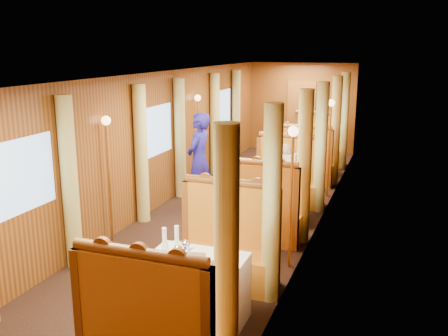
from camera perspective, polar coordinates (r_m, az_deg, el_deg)
The scene contains 47 objects.
floor at distance 8.97m, azimuth 1.07°, elevation -5.41°, with size 3.00×12.00×0.01m, color black, non-canonical shape.
ceiling at distance 8.48m, azimuth 1.15°, elevation 10.74°, with size 3.00×12.00×0.01m, color silver, non-canonical shape.
wall_far at distance 14.39m, azimuth 8.83°, elevation 6.84°, with size 3.00×2.50×0.01m, color brown, non-canonical shape.
wall_left at distance 9.22m, azimuth -7.77°, elevation 3.04°, with size 12.00×2.50×0.01m, color brown, non-canonical shape.
wall_right at distance 8.30m, azimuth 10.98°, elevation 1.71°, with size 12.00×2.50×0.01m, color brown, non-canonical shape.
doorway_far at distance 14.39m, azimuth 8.77°, elevation 5.84°, with size 0.80×0.04×2.00m, color brown.
table_near at distance 5.56m, azimuth -3.27°, elevation -13.80°, with size 1.05×0.72×0.75m, color white.
banquette_near_fwd at distance 4.75m, azimuth -8.31°, elevation -18.51°, with size 1.30×0.55×1.34m.
banquette_near_aft at distance 6.40m, azimuth 0.31°, elevation -9.47°, with size 1.30×0.55×1.34m.
table_mid at distance 8.66m, azimuth 5.80°, elevation -3.59°, with size 1.05×0.72×0.75m, color white.
banquette_mid_fwd at distance 7.71m, azimuth 3.97°, elevation -5.38°, with size 1.30×0.55×1.34m.
banquette_mid_aft at distance 9.59m, azimuth 7.29°, elevation -1.60°, with size 1.30×0.55×1.34m.
table_far at distance 11.97m, azimuth 9.89°, elevation 1.16°, with size 1.05×0.72×0.75m, color white.
banquette_far_fwd at distance 10.99m, azimuth 8.97°, elevation 0.32°, with size 1.30×0.55×1.34m.
banquette_far_aft at distance 12.94m, azimuth 10.68°, elevation 2.29°, with size 1.30×0.55×1.34m.
tea_tray at distance 5.41m, azimuth -4.03°, elevation -10.17°, with size 0.34×0.26×0.01m, color silver.
teapot_left at distance 5.34m, azimuth -5.27°, elevation -9.84°, with size 0.16×0.12×0.13m, color silver, non-canonical shape.
teapot_right at distance 5.27m, azimuth -4.25°, elevation -10.25°, with size 0.14×0.10×0.11m, color silver, non-canonical shape.
teapot_back at distance 5.45m, azimuth -4.38°, elevation -9.30°, with size 0.16×0.12×0.13m, color silver, non-canonical shape.
fruit_plate at distance 5.21m, azimuth -0.75°, elevation -10.95°, with size 0.23×0.23×0.05m.
cup_inboard at distance 5.58m, azimuth -6.80°, elevation -8.34°, with size 0.08×0.08×0.26m.
cup_outboard at distance 5.63m, azimuth -5.41°, elevation -8.11°, with size 0.08×0.08×0.26m.
rose_vase_mid at distance 8.54m, azimuth 5.80°, elevation 0.02°, with size 0.06×0.06×0.36m.
rose_vase_far at distance 11.89m, azimuth 10.05°, elevation 3.78°, with size 0.06×0.06×0.36m.
window_left_near at distance 6.35m, azimuth -22.33°, elevation -0.93°, with size 1.20×0.90×0.01m, color #85ADDF, non-canonical shape.
curtain_left_near_b at distance 6.93m, azimuth -17.22°, elevation -1.69°, with size 0.22×0.22×2.35m, color tan.
window_right_near at distance 4.92m, azimuth 4.48°, elevation -3.99°, with size 1.20×0.90×0.01m, color #85ADDF, non-canonical shape.
curtain_right_near_a at distance 4.35m, azimuth 0.29°, elevation -10.26°, with size 0.22×0.22×2.35m, color tan.
curtain_right_near_b at distance 5.75m, azimuth 5.48°, elevation -4.25°, with size 0.22×0.22×2.35m, color tan.
window_left_mid at distance 9.18m, azimuth -7.72°, elevation 4.26°, with size 1.20×0.90×0.01m, color #85ADDF, non-canonical shape.
curtain_left_mid_a at distance 8.51m, azimuth -9.44°, elevation 1.56°, with size 0.22×0.22×2.35m, color tan.
curtain_left_mid_b at distance 9.87m, azimuth -5.05°, elevation 3.37°, with size 0.22×0.22×2.35m, color tan.
window_right_mid at distance 8.26m, azimuth 10.94°, elevation 3.07°, with size 1.20×0.90×0.01m, color #85ADDF, non-canonical shape.
curtain_right_mid_a at distance 7.58m, azimuth 9.13°, elevation 0.07°, with size 0.22×0.22×2.35m, color tan.
curtain_right_mid_b at distance 9.08m, azimuth 10.99°, elevation 2.26°, with size 0.22×0.22×2.35m, color tan.
window_left_far at distance 12.36m, azimuth -0.23°, elevation 6.81°, with size 1.20×0.90×0.01m, color #85ADDF, non-canonical shape.
curtain_left_far_a at distance 11.64m, azimuth -1.05°, elevation 5.01°, with size 0.22×0.22×2.35m, color tan.
curtain_left_far_b at distance 13.09m, azimuth 1.38°, elevation 5.99°, with size 0.22×0.22×2.35m, color tan.
window_right_far at distance 11.69m, azimuth 13.67°, elevation 6.03°, with size 1.20×0.90×0.01m, color #85ADDF, non-canonical shape.
curtain_right_far_a at distance 10.98m, azimuth 12.58°, elevation 4.15°, with size 0.22×0.22×2.35m, color tan.
curtain_right_far_b at distance 12.51m, azimuth 13.52°, elevation 5.25°, with size 0.22×0.22×2.35m, color tan.
sconce_left_fore at distance 7.66m, azimuth -13.14°, elevation 1.63°, with size 0.14×0.14×1.95m.
sconce_right_fore at distance 6.60m, azimuth 7.79°, elevation -0.06°, with size 0.14×0.14×1.95m.
sconce_left_aft at distance 10.72m, azimuth -3.00°, elevation 5.37°, with size 0.14×0.14×1.95m.
sconce_right_aft at distance 9.99m, azimuth 12.03°, elevation 4.47°, with size 0.14×0.14×1.95m.
steward at distance 9.33m, azimuth -2.85°, elevation 0.96°, with size 0.64×0.42×1.76m, color navy.
passenger at distance 9.26m, azimuth 6.98°, elevation -0.12°, with size 0.40×0.44×0.76m.
Camera 1 is at (2.70, -8.03, 2.95)m, focal length 40.00 mm.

